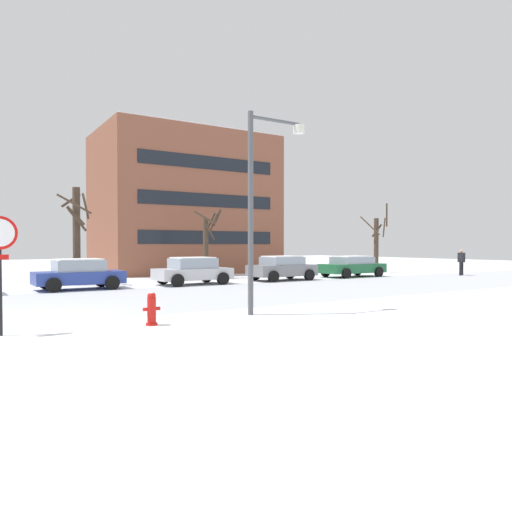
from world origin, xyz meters
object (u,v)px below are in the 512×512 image
(fire_hydrant, at_px, (152,308))
(parked_car_blue, at_px, (79,274))
(parked_car_silver, at_px, (193,271))
(parked_car_gray, at_px, (282,268))
(stop_sign, at_px, (0,252))
(parked_car_green, at_px, (352,266))
(pedestrian_crossing, at_px, (461,260))
(street_lamp, at_px, (261,191))

(fire_hydrant, bearing_deg, parked_car_blue, 87.25)
(parked_car_silver, relative_size, parked_car_gray, 1.00)
(stop_sign, xyz_separation_m, parked_car_green, (20.68, 10.68, -1.19))
(parked_car_green, bearing_deg, parked_car_silver, -179.32)
(pedestrian_crossing, bearing_deg, parked_car_blue, 173.23)
(parked_car_blue, xyz_separation_m, pedestrian_crossing, (24.04, -2.85, 0.30))
(stop_sign, distance_m, parked_car_silver, 14.24)
(stop_sign, bearing_deg, fire_hydrant, -8.04)
(parked_car_silver, bearing_deg, pedestrian_crossing, -8.19)
(parked_car_blue, xyz_separation_m, parked_car_gray, (11.19, -0.24, 0.01))
(pedestrian_crossing, bearing_deg, fire_hydrant, -161.20)
(stop_sign, relative_size, parked_car_green, 0.61)
(fire_hydrant, bearing_deg, parked_car_gray, 43.12)
(parked_car_green, relative_size, pedestrian_crossing, 2.52)
(parked_car_green, distance_m, pedestrian_crossing, 7.78)
(parked_car_blue, height_order, parked_car_silver, parked_car_silver)
(street_lamp, distance_m, pedestrian_crossing, 22.79)
(parked_car_blue, relative_size, pedestrian_crossing, 2.23)
(street_lamp, xyz_separation_m, parked_car_green, (13.88, 10.92, -2.93))
(parked_car_silver, distance_m, parked_car_gray, 5.59)
(street_lamp, height_order, parked_car_green, street_lamp)
(parked_car_silver, relative_size, pedestrian_crossing, 2.24)
(street_lamp, distance_m, parked_car_silver, 11.49)
(stop_sign, distance_m, parked_car_gray, 18.42)
(fire_hydrant, relative_size, parked_car_green, 0.20)
(parked_car_silver, bearing_deg, fire_hydrant, -119.10)
(parked_car_gray, bearing_deg, parked_car_blue, 178.79)
(stop_sign, height_order, parked_car_blue, stop_sign)
(parked_car_blue, relative_size, parked_car_gray, 1.00)
(parked_car_gray, height_order, pedestrian_crossing, pedestrian_crossing)
(parked_car_silver, bearing_deg, parked_car_green, 0.68)
(stop_sign, xyz_separation_m, parked_car_blue, (3.90, 10.74, -1.17))
(stop_sign, bearing_deg, parked_car_blue, 70.05)
(stop_sign, xyz_separation_m, pedestrian_crossing, (27.94, 7.89, -0.87))
(fire_hydrant, relative_size, parked_car_silver, 0.23)
(stop_sign, bearing_deg, street_lamp, -2.00)
(parked_car_gray, bearing_deg, pedestrian_crossing, -11.51)
(stop_sign, bearing_deg, pedestrian_crossing, 15.77)
(street_lamp, xyz_separation_m, pedestrian_crossing, (21.13, 8.13, -2.61))
(fire_hydrant, bearing_deg, street_lamp, 3.94)
(parked_car_blue, bearing_deg, street_lamp, -75.19)
(street_lamp, distance_m, parked_car_blue, 11.72)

